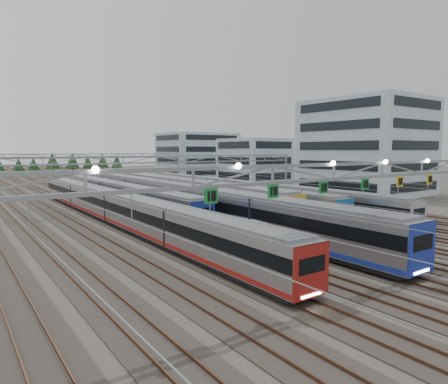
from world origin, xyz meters
TOP-DOWN VIEW (x-y plane):
  - ground at (0.00, 0.00)m, footprint 400.00×400.00m
  - track_bed at (0.00, 100.00)m, footprint 54.00×260.00m
  - train_a at (-11.25, 27.66)m, footprint 2.78×62.23m
  - train_b at (-6.75, 43.47)m, footprint 2.88×56.53m
  - train_c at (-2.25, 27.77)m, footprint 3.15×65.04m
  - train_d at (2.25, 37.43)m, footprint 3.17×52.10m
  - train_e at (6.75, 39.49)m, footprint 2.80×61.91m
  - train_f at (11.25, 32.73)m, footprint 2.82×59.33m
  - gantry_near at (-0.05, -0.12)m, footprint 56.36×0.61m
  - gantry_mid at (0.00, 40.00)m, footprint 56.36×0.36m
  - gantry_far at (0.00, 85.00)m, footprint 56.36×0.36m
  - depot_bldg_south at (42.93, 32.70)m, footprint 18.00×22.00m
  - depot_bldg_mid at (40.69, 65.75)m, footprint 14.00×16.00m
  - depot_bldg_north at (40.25, 94.55)m, footprint 22.00×18.00m
  - treeline at (-7.20, 140.70)m, footprint 81.20×5.60m

SIDE VIEW (x-z plane):
  - ground at x=0.00m, z-range 0.00..0.00m
  - track_bed at x=0.00m, z-range -1.22..4.20m
  - train_a at x=-11.25m, z-range 0.25..3.87m
  - train_e at x=6.75m, z-range 0.25..3.89m
  - train_f at x=11.25m, z-range 0.25..3.92m
  - train_b at x=-6.75m, z-range 0.25..4.01m
  - train_c at x=-2.25m, z-range 0.25..4.36m
  - train_d at x=2.25m, z-range 0.25..4.39m
  - treeline at x=-7.20m, z-range 0.72..7.74m
  - depot_bldg_mid at x=40.69m, z-range 0.00..11.86m
  - gantry_mid at x=0.00m, z-range 2.39..10.39m
  - gantry_far at x=0.00m, z-range 2.39..10.39m
  - gantry_near at x=-0.05m, z-range 3.05..11.13m
  - depot_bldg_north at x=40.25m, z-range 0.00..14.24m
  - depot_bldg_south at x=42.93m, z-range 0.00..18.90m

